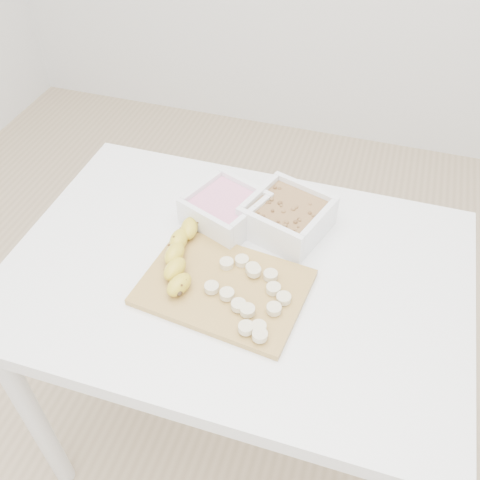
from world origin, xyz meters
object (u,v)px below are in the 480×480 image
(bowl_yogurt, at_px, (226,209))
(banana, at_px, (181,257))
(cutting_board, at_px, (224,287))
(table, at_px, (236,297))
(bowl_granola, at_px, (287,216))

(bowl_yogurt, bearing_deg, banana, -104.21)
(cutting_board, bearing_deg, table, 84.39)
(bowl_yogurt, xyz_separation_m, cutting_board, (0.06, -0.20, -0.03))
(table, height_order, banana, banana)
(bowl_yogurt, distance_m, banana, 0.18)
(table, relative_size, bowl_yogurt, 4.82)
(bowl_granola, relative_size, banana, 0.98)
(banana, bearing_deg, table, 12.60)
(bowl_yogurt, relative_size, cutting_board, 0.62)
(banana, bearing_deg, bowl_yogurt, 72.93)
(table, height_order, cutting_board, cutting_board)
(table, xyz_separation_m, banana, (-0.11, -0.03, 0.13))
(cutting_board, bearing_deg, bowl_yogurt, 107.44)
(bowl_yogurt, bearing_deg, bowl_granola, 6.27)
(bowl_yogurt, height_order, banana, bowl_yogurt)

